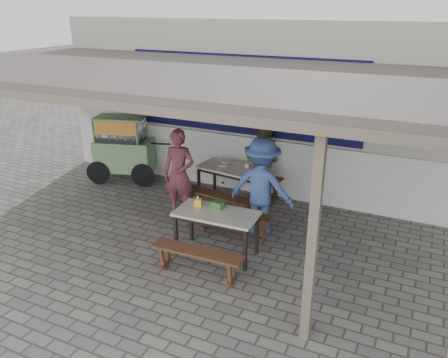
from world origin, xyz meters
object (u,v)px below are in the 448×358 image
Objects in this scene: bench_left_wall at (250,176)px; patron_street_side at (179,174)px; bench_right_wall at (233,218)px; patron_right_table at (262,187)px; table_left at (234,171)px; bench_right_street at (197,257)px; bench_left_street at (215,199)px; condiment_jar at (247,165)px; condiment_bowl at (223,165)px; table_right at (216,217)px; donation_box at (218,205)px; patron_wall_side at (262,163)px; vendor_cart at (123,146)px; tissue_box at (198,202)px.

patron_street_side is (-0.77, -1.64, 0.50)m from bench_left_wall.
patron_right_table is at bearing 36.94° from bench_right_wall.
patron_right_table is (0.93, -0.94, 0.19)m from table_left.
bench_right_wall is (0.54, -1.25, -0.34)m from table_left.
bench_right_street is 2.17m from patron_street_side.
patron_right_table reaches higher than bench_left_street.
condiment_jar is 0.48m from condiment_bowl.
table_right reaches higher than bench_right_street.
patron_street_side reaches higher than donation_box.
bench_left_wall is 1.00× the size of patron_wall_side.
condiment_jar reaches higher than bench_left_wall.
bench_left_street is 1.36m from donation_box.
patron_right_table reaches higher than bench_left_wall.
table_left is 0.89× the size of patron_street_side.
bench_right_wall is 0.81× the size of patron_right_table.
condiment_bowl is at bearing -107.86° from bench_left_wall.
bench_right_street is 1.81m from patron_right_table.
condiment_bowl is at bearing 119.70° from bench_right_wall.
bench_right_wall is 1.54m from condiment_bowl.
vendor_cart is at bearing 155.96° from bench_right_wall.
condiment_bowl is (-0.83, 2.64, 0.44)m from bench_right_street.
patron_street_side reaches higher than bench_right_street.
patron_wall_side reaches higher than condiment_jar.
patron_wall_side is at bearing -9.80° from vendor_cart.
patron_street_side is (-1.28, 1.68, 0.51)m from bench_right_street.
bench_right_street is at bearing -82.56° from condiment_jar.
tissue_box reaches higher than bench_right_street.
donation_box is 1.96m from condiment_bowl.
condiment_bowl reaches higher than bench_right_wall.
bench_left_street is at bearing -15.14° from patron_right_table.
patron_wall_side reaches higher than bench_left_wall.
patron_right_table is (0.34, 1.70, 0.53)m from bench_right_street.
table_left is 0.97× the size of bench_left_wall.
table_right is at bearing 90.00° from bench_right_street.
patron_wall_side is at bearing 91.02° from bench_right_street.
bench_left_wall is 0.92× the size of patron_street_side.
patron_street_side is 1.81m from patron_wall_side.
table_left reaches higher than bench_right_street.
condiment_jar reaches higher than bench_left_street.
patron_street_side is (-0.60, -0.27, 0.50)m from bench_left_street.
patron_right_table reaches higher than table_right.
patron_street_side is (-1.23, 0.29, 0.51)m from bench_right_wall.
bench_left_wall is 1.90m from patron_right_table.
bench_left_wall is at bearing -63.86° from patron_right_table.
patron_street_side is at bearing -148.42° from bench_left_street.
table_left is at bearing 104.25° from table_right.
table_right is at bearing -72.09° from donation_box.
donation_box is 1.94m from condiment_jar.
patron_wall_side is 7.28× the size of condiment_bowl.
donation_box is (-0.41, -0.87, -0.06)m from patron_right_table.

